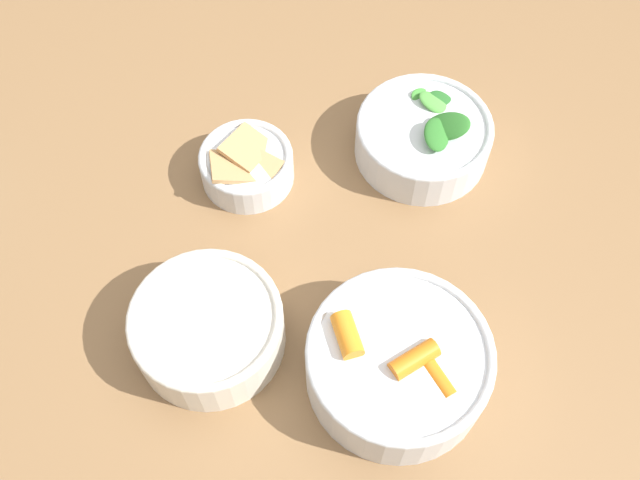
{
  "coord_description": "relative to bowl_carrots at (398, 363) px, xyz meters",
  "views": [
    {
      "loc": [
        0.02,
        0.4,
        1.47
      ],
      "look_at": [
        0.03,
        -0.01,
        0.77
      ],
      "focal_mm": 40.0,
      "sensor_mm": 36.0,
      "label": 1
    }
  ],
  "objects": [
    {
      "name": "ground_plane",
      "position": [
        0.05,
        -0.14,
        -0.78
      ],
      "size": [
        10.0,
        10.0,
        0.0
      ],
      "primitive_type": "plane",
      "color": "gray"
    },
    {
      "name": "dining_table",
      "position": [
        0.05,
        -0.14,
        -0.13
      ],
      "size": [
        1.24,
        1.09,
        0.74
      ],
      "color": "olive",
      "rests_on": "ground_plane"
    },
    {
      "name": "bowl_carrots",
      "position": [
        0.0,
        0.0,
        0.0
      ],
      "size": [
        0.19,
        0.19,
        0.08
      ],
      "color": "silver",
      "rests_on": "dining_table"
    },
    {
      "name": "bowl_greens",
      "position": [
        -0.05,
        -0.3,
        -0.01
      ],
      "size": [
        0.17,
        0.17,
        0.09
      ],
      "color": "silver",
      "rests_on": "dining_table"
    },
    {
      "name": "bowl_beans_hotdog",
      "position": [
        0.2,
        -0.04,
        -0.01
      ],
      "size": [
        0.16,
        0.16,
        0.06
      ],
      "color": "silver",
      "rests_on": "dining_table"
    },
    {
      "name": "bowl_cookies",
      "position": [
        0.17,
        -0.26,
        -0.01
      ],
      "size": [
        0.11,
        0.11,
        0.05
      ],
      "color": "silver",
      "rests_on": "dining_table"
    }
  ]
}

